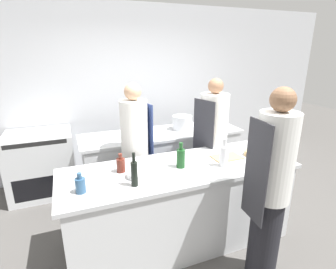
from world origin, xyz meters
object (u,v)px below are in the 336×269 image
Objects in this scene: chef_at_stove at (135,152)px; chef_at_pass_far at (212,145)px; bowl_mixing_large at (137,174)px; stockpot at (182,123)px; bowl_prep_small at (252,153)px; bottle_cooking_oil at (181,158)px; bottle_wine at (121,165)px; bottle_vinegar at (224,155)px; bottle_olive_oil at (80,185)px; chef_at_prep_near at (270,190)px; bottle_sauce at (134,173)px; oven_range at (42,164)px.

chef_at_stove is 0.98× the size of chef_at_pass_far.
bowl_mixing_large is 1.66m from stockpot.
bowl_prep_small is at bearing -176.37° from chef_at_pass_far.
bottle_wine is at bearing 168.41° from bottle_cooking_oil.
bottle_wine is at bearing 165.79° from bottle_vinegar.
stockpot is at bearing 41.12° from bottle_olive_oil.
chef_at_prep_near is 0.81m from bowl_prep_small.
bottle_olive_oil is 1.01m from bottle_cooking_oil.
chef_at_prep_near reaches higher than bottle_sauce.
bottle_vinegar reaches higher than bottle_olive_oil.
oven_range is at bearing 104.12° from bottle_olive_oil.
bottle_cooking_oil is at bearing 20.60° from bottle_sauce.
chef_at_prep_near is 1.96m from stockpot.
chef_at_pass_far is at bearing -1.94° from chef_at_prep_near.
bottle_vinegar is 0.50m from bowl_prep_small.
chef_at_pass_far is at bearing 26.27° from bowl_mixing_large.
bottle_cooking_oil is at bearing -49.38° from oven_range.
bottle_wine reaches higher than bottle_olive_oil.
chef_at_stove reaches higher than bottle_sauce.
oven_range is 5.00× the size of bowl_prep_small.
bowl_mixing_large is (-0.18, -0.74, 0.07)m from chef_at_stove.
stockpot is (0.58, 1.23, -0.00)m from bottle_cooking_oil.
bottle_sauce is (-0.97, -0.07, 0.01)m from bottle_vinegar.
bottle_cooking_oil is (1.00, 0.15, 0.03)m from bottle_olive_oil.
bottle_vinegar is 0.95× the size of bottle_sauce.
bottle_sauce is at bearing -128.00° from stockpot.
bottle_olive_oil is at bearing -171.54° from bottle_cooking_oil.
bowl_prep_small reaches higher than oven_range.
bottle_cooking_oil is at bearing 162.26° from bottle_vinegar.
chef_at_prep_near is at bearing -50.70° from oven_range.
bowl_prep_small is at bearing 7.42° from bottle_sauce.
bottle_wine is 0.21m from bowl_mixing_large.
chef_at_prep_near is 6.69× the size of bottle_cooking_oil.
stockpot is at bearing 43.30° from bottle_wine.
bowl_mixing_large is at bearing -55.06° from bottle_wine.
bottle_cooking_oil is 1.36m from stockpot.
bottle_olive_oil is 0.49m from bottle_wine.
bottle_sauce is (0.46, -0.05, 0.05)m from bottle_olive_oil.
bottle_vinegar is at bearing -5.67° from bowl_mixing_large.
chef_at_stove reaches higher than bottle_olive_oil.
bottle_olive_oil is 0.68× the size of bottle_cooking_oil.
chef_at_stove reaches higher than bowl_prep_small.
oven_range is 0.52× the size of chef_at_prep_near.
bowl_prep_small is at bearing -75.29° from stockpot.
bowl_prep_small is (0.48, 0.12, -0.09)m from bottle_vinegar.
chef_at_stove is 1.12m from bottle_vinegar.
bottle_wine is 0.61× the size of bottle_sauce.
bottle_sauce reaches higher than oven_range.
bottle_cooking_oil is at bearing 8.46° from bottle_olive_oil.
chef_at_prep_near is at bearing 19.60° from chef_at_stove.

